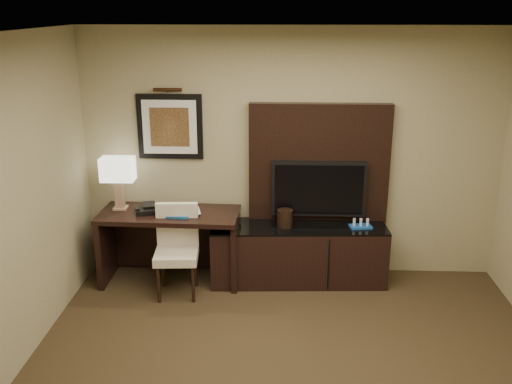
# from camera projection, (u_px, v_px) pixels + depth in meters

# --- Properties ---
(ceiling) EXTENTS (4.50, 5.00, 0.01)m
(ceiling) POSITION_uv_depth(u_px,v_px,m) (301.00, 39.00, 3.36)
(ceiling) COLOR silver
(ceiling) RESTS_ON wall_back
(wall_back) EXTENTS (4.50, 0.01, 2.70)m
(wall_back) POSITION_uv_depth(u_px,v_px,m) (291.00, 155.00, 6.16)
(wall_back) COLOR tan
(wall_back) RESTS_ON floor
(desk) EXTENTS (1.50, 0.68, 0.79)m
(desk) POSITION_uv_depth(u_px,v_px,m) (171.00, 247.00, 6.18)
(desk) COLOR black
(desk) RESTS_ON floor
(credenza) EXTENTS (1.90, 0.62, 0.65)m
(credenza) POSITION_uv_depth(u_px,v_px,m) (298.00, 253.00, 6.19)
(credenza) COLOR black
(credenza) RESTS_ON floor
(tv_wall_panel) EXTENTS (1.50, 0.12, 1.30)m
(tv_wall_panel) POSITION_uv_depth(u_px,v_px,m) (319.00, 164.00, 6.11)
(tv_wall_panel) COLOR black
(tv_wall_panel) RESTS_ON wall_back
(tv) EXTENTS (1.00, 0.08, 0.60)m
(tv) POSITION_uv_depth(u_px,v_px,m) (319.00, 189.00, 6.09)
(tv) COLOR black
(tv) RESTS_ON tv_wall_panel
(artwork) EXTENTS (0.70, 0.04, 0.70)m
(artwork) POSITION_uv_depth(u_px,v_px,m) (170.00, 127.00, 6.10)
(artwork) COLOR black
(artwork) RESTS_ON wall_back
(picture_light) EXTENTS (0.04, 0.04, 0.30)m
(picture_light) POSITION_uv_depth(u_px,v_px,m) (168.00, 90.00, 5.94)
(picture_light) COLOR #3E2314
(picture_light) RESTS_ON wall_back
(desk_chair) EXTENTS (0.47, 0.53, 0.91)m
(desk_chair) POSITION_uv_depth(u_px,v_px,m) (177.00, 254.00, 5.85)
(desk_chair) COLOR #EFE2C8
(desk_chair) RESTS_ON floor
(table_lamp) EXTENTS (0.36, 0.21, 0.58)m
(table_lamp) POSITION_uv_depth(u_px,v_px,m) (119.00, 183.00, 6.08)
(table_lamp) COLOR tan
(table_lamp) RESTS_ON desk
(desk_phone) EXTENTS (0.25, 0.24, 0.11)m
(desk_phone) POSITION_uv_depth(u_px,v_px,m) (146.00, 208.00, 6.03)
(desk_phone) COLOR black
(desk_phone) RESTS_ON desk
(blue_folder) EXTENTS (0.26, 0.33, 0.02)m
(blue_folder) POSITION_uv_depth(u_px,v_px,m) (180.00, 213.00, 6.01)
(blue_folder) COLOR #175799
(blue_folder) RESTS_ON desk
(book) EXTENTS (0.17, 0.06, 0.23)m
(book) POSITION_uv_depth(u_px,v_px,m) (183.00, 203.00, 6.00)
(book) COLOR tan
(book) RESTS_ON desk
(ice_bucket) EXTENTS (0.18, 0.18, 0.19)m
(ice_bucket) POSITION_uv_depth(u_px,v_px,m) (285.00, 218.00, 6.04)
(ice_bucket) COLOR black
(ice_bucket) RESTS_ON credenza
(minibar_tray) EXTENTS (0.25, 0.17, 0.08)m
(minibar_tray) POSITION_uv_depth(u_px,v_px,m) (361.00, 224.00, 6.03)
(minibar_tray) COLOR #1951A5
(minibar_tray) RESTS_ON credenza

